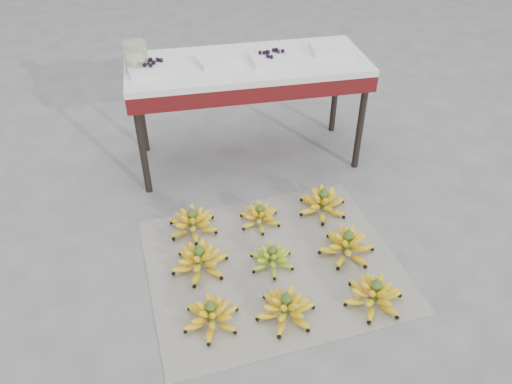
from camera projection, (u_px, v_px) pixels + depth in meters
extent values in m
plane|color=#5F5F61|center=(267.00, 256.00, 2.61)|extent=(60.00, 60.00, 0.00)
cube|color=silver|center=(272.00, 264.00, 2.56)|extent=(1.34, 1.16, 0.01)
ellipsoid|color=#FFDB05|center=(211.00, 318.00, 2.24)|extent=(0.29, 0.29, 0.08)
ellipsoid|color=#FFDB05|center=(211.00, 313.00, 2.22)|extent=(0.20, 0.20, 0.06)
ellipsoid|color=#FFDB05|center=(211.00, 308.00, 2.20)|extent=(0.13, 0.13, 0.05)
cylinder|color=#3E5D20|center=(211.00, 313.00, 2.22)|extent=(0.04, 0.04, 0.11)
cone|color=#3E5D20|center=(210.00, 303.00, 2.17)|extent=(0.05, 0.05, 0.04)
ellipsoid|color=#FFDB05|center=(286.00, 310.00, 2.27)|extent=(0.27, 0.27, 0.08)
ellipsoid|color=#FFDB05|center=(286.00, 305.00, 2.24)|extent=(0.19, 0.19, 0.06)
ellipsoid|color=#FFDB05|center=(286.00, 300.00, 2.22)|extent=(0.13, 0.13, 0.05)
cylinder|color=#3E5D20|center=(286.00, 305.00, 2.24)|extent=(0.04, 0.04, 0.11)
cone|color=#3E5D20|center=(287.00, 295.00, 2.20)|extent=(0.05, 0.05, 0.04)
ellipsoid|color=#FFDB05|center=(374.00, 297.00, 2.33)|extent=(0.34, 0.34, 0.08)
ellipsoid|color=#FFDB05|center=(375.00, 292.00, 2.30)|extent=(0.24, 0.24, 0.06)
ellipsoid|color=#FFDB05|center=(376.00, 287.00, 2.28)|extent=(0.16, 0.16, 0.05)
cylinder|color=#3E5D20|center=(375.00, 292.00, 2.30)|extent=(0.05, 0.05, 0.11)
cone|color=#3E5D20|center=(377.00, 281.00, 2.26)|extent=(0.05, 0.05, 0.04)
ellipsoid|color=#FFDB05|center=(200.00, 262.00, 2.50)|extent=(0.32, 0.32, 0.08)
ellipsoid|color=#FFDB05|center=(200.00, 257.00, 2.48)|extent=(0.22, 0.22, 0.06)
ellipsoid|color=#FFDB05|center=(199.00, 252.00, 2.46)|extent=(0.15, 0.15, 0.05)
cylinder|color=#3E5D20|center=(200.00, 257.00, 2.48)|extent=(0.05, 0.05, 0.12)
cone|color=#3E5D20|center=(199.00, 247.00, 2.43)|extent=(0.05, 0.05, 0.04)
ellipsoid|color=#8BB92A|center=(272.00, 260.00, 2.53)|extent=(0.24, 0.24, 0.07)
ellipsoid|color=#8BB92A|center=(272.00, 256.00, 2.51)|extent=(0.17, 0.17, 0.05)
ellipsoid|color=#8BB92A|center=(272.00, 252.00, 2.49)|extent=(0.11, 0.11, 0.04)
cylinder|color=#3E5D20|center=(272.00, 256.00, 2.51)|extent=(0.04, 0.04, 0.09)
cone|color=#3E5D20|center=(272.00, 247.00, 2.47)|extent=(0.04, 0.04, 0.03)
ellipsoid|color=#FFDB05|center=(346.00, 248.00, 2.59)|extent=(0.34, 0.34, 0.08)
ellipsoid|color=#FFDB05|center=(347.00, 243.00, 2.56)|extent=(0.24, 0.24, 0.06)
ellipsoid|color=#FFDB05|center=(348.00, 238.00, 2.54)|extent=(0.16, 0.16, 0.05)
cylinder|color=#3E5D20|center=(347.00, 243.00, 2.56)|extent=(0.05, 0.05, 0.12)
cone|color=#3E5D20|center=(349.00, 232.00, 2.52)|extent=(0.05, 0.05, 0.04)
ellipsoid|color=#FFDB05|center=(193.00, 225.00, 2.73)|extent=(0.36, 0.36, 0.08)
ellipsoid|color=#FFDB05|center=(193.00, 220.00, 2.71)|extent=(0.25, 0.25, 0.06)
ellipsoid|color=#FFDB05|center=(192.00, 215.00, 2.69)|extent=(0.16, 0.16, 0.05)
cylinder|color=#3E5D20|center=(193.00, 220.00, 2.71)|extent=(0.04, 0.04, 0.11)
cone|color=#3E5D20|center=(192.00, 210.00, 2.67)|extent=(0.05, 0.05, 0.04)
ellipsoid|color=#FFDB05|center=(260.00, 218.00, 2.78)|extent=(0.24, 0.24, 0.07)
ellipsoid|color=#FFDB05|center=(260.00, 214.00, 2.77)|extent=(0.17, 0.17, 0.05)
ellipsoid|color=#FFDB05|center=(260.00, 210.00, 2.75)|extent=(0.11, 0.11, 0.04)
cylinder|color=#3E5D20|center=(260.00, 214.00, 2.77)|extent=(0.04, 0.04, 0.09)
cone|color=#3E5D20|center=(260.00, 206.00, 2.73)|extent=(0.04, 0.04, 0.03)
ellipsoid|color=#FFDB05|center=(322.00, 205.00, 2.86)|extent=(0.33, 0.33, 0.08)
ellipsoid|color=#FFDB05|center=(323.00, 200.00, 2.84)|extent=(0.23, 0.23, 0.06)
ellipsoid|color=#FFDB05|center=(323.00, 196.00, 2.82)|extent=(0.15, 0.15, 0.05)
cylinder|color=#3E5D20|center=(323.00, 200.00, 2.84)|extent=(0.05, 0.05, 0.12)
cone|color=#3E5D20|center=(324.00, 190.00, 2.79)|extent=(0.05, 0.05, 0.04)
cylinder|color=black|center=(142.00, 146.00, 2.85)|extent=(0.04, 0.04, 0.64)
cylinder|color=black|center=(361.00, 123.00, 3.06)|extent=(0.04, 0.04, 0.64)
cylinder|color=black|center=(140.00, 108.00, 3.22)|extent=(0.04, 0.04, 0.64)
cylinder|color=black|center=(336.00, 89.00, 3.43)|extent=(0.04, 0.04, 0.64)
cube|color=#5F1114|center=(247.00, 75.00, 2.97)|extent=(1.42, 0.57, 0.09)
cube|color=silver|center=(247.00, 64.00, 2.93)|extent=(1.42, 0.57, 0.04)
cube|color=silver|center=(150.00, 68.00, 2.80)|extent=(0.28, 0.23, 0.04)
sphere|color=black|center=(151.00, 59.00, 2.81)|extent=(0.02, 0.02, 0.02)
sphere|color=black|center=(144.00, 64.00, 2.76)|extent=(0.02, 0.02, 0.02)
sphere|color=black|center=(144.00, 65.00, 2.75)|extent=(0.02, 0.02, 0.02)
sphere|color=black|center=(161.00, 60.00, 2.80)|extent=(0.02, 0.02, 0.02)
sphere|color=black|center=(147.00, 62.00, 2.77)|extent=(0.02, 0.02, 0.02)
sphere|color=black|center=(139.00, 63.00, 2.77)|extent=(0.02, 0.02, 0.02)
sphere|color=black|center=(150.00, 65.00, 2.74)|extent=(0.02, 0.02, 0.02)
sphere|color=black|center=(157.00, 60.00, 2.81)|extent=(0.02, 0.02, 0.02)
sphere|color=black|center=(154.00, 62.00, 2.77)|extent=(0.02, 0.02, 0.02)
sphere|color=black|center=(143.00, 60.00, 2.80)|extent=(0.02, 0.02, 0.02)
cube|color=silver|center=(218.00, 60.00, 2.89)|extent=(0.27, 0.22, 0.04)
cube|color=silver|center=(271.00, 58.00, 2.90)|extent=(0.26, 0.20, 0.04)
sphere|color=black|center=(267.00, 52.00, 2.90)|extent=(0.02, 0.02, 0.02)
sphere|color=black|center=(278.00, 51.00, 2.91)|extent=(0.02, 0.02, 0.02)
sphere|color=black|center=(268.00, 52.00, 2.90)|extent=(0.02, 0.02, 0.02)
sphere|color=black|center=(264.00, 52.00, 2.89)|extent=(0.02, 0.02, 0.02)
sphere|color=black|center=(283.00, 51.00, 2.91)|extent=(0.02, 0.02, 0.02)
sphere|color=black|center=(273.00, 50.00, 2.92)|extent=(0.02, 0.02, 0.02)
sphere|color=black|center=(276.00, 50.00, 2.93)|extent=(0.02, 0.02, 0.02)
sphere|color=black|center=(272.00, 57.00, 2.84)|extent=(0.02, 0.02, 0.02)
sphere|color=black|center=(260.00, 52.00, 2.89)|extent=(0.02, 0.02, 0.02)
sphere|color=black|center=(268.00, 56.00, 2.85)|extent=(0.02, 0.02, 0.02)
cube|color=silver|center=(332.00, 49.00, 3.02)|extent=(0.27, 0.20, 0.04)
cylinder|color=#DEEEBD|center=(136.00, 57.00, 2.76)|extent=(0.17, 0.17, 0.16)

